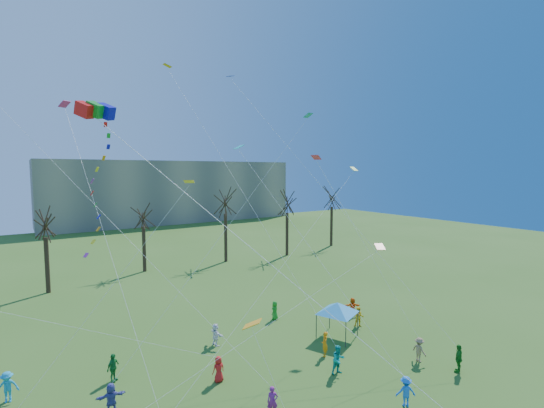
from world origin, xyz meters
TOP-DOWN VIEW (x-y plane):
  - distant_building at (22.00, 82.00)m, footprint 60.00×14.00m
  - bare_tree_row at (4.49, 35.84)m, footprint 68.65×8.45m
  - big_box_kite at (-6.95, 9.41)m, footprint 6.62×7.69m
  - canopy_tent_blue at (9.22, 9.62)m, footprint 3.35×3.35m
  - festival_crowd at (-0.69, 7.83)m, footprint 27.89×18.24m
  - small_kites_aloft at (-0.62, 11.00)m, footprint 31.88×20.06m

SIDE VIEW (x-z plane):
  - festival_crowd at x=-0.69m, z-range -0.07..1.75m
  - canopy_tent_blue at x=9.22m, z-range 0.94..3.66m
  - bare_tree_row at x=4.49m, z-range 1.80..12.30m
  - distant_building at x=22.00m, z-range 0.00..15.00m
  - big_box_kite at x=-6.95m, z-range 0.75..22.67m
  - small_kites_aloft at x=-0.62m, z-range -2.71..27.84m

